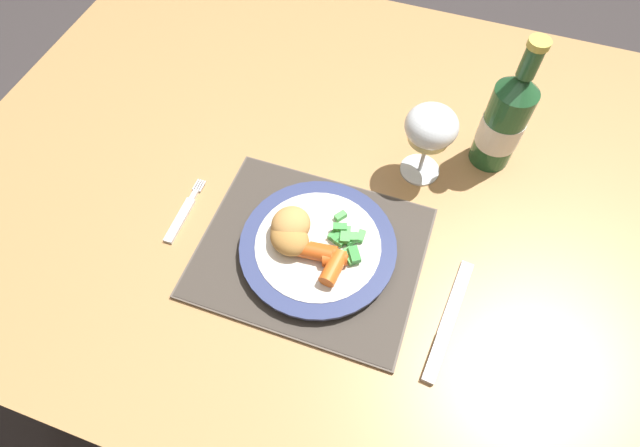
# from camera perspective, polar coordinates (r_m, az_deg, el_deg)

# --- Properties ---
(ground_plane) EXTENTS (6.00, 6.00, 0.00)m
(ground_plane) POSITION_cam_1_polar(r_m,az_deg,el_deg) (1.49, 1.39, -12.13)
(ground_plane) COLOR #383333
(dining_table) EXTENTS (1.29, 0.97, 0.74)m
(dining_table) POSITION_cam_1_polar(r_m,az_deg,el_deg) (0.90, 2.25, 2.01)
(dining_table) COLOR #AD7F4C
(dining_table) RESTS_ON ground
(placemat) EXTENTS (0.33, 0.27, 0.01)m
(placemat) POSITION_cam_1_polar(r_m,az_deg,el_deg) (0.75, -0.76, -3.32)
(placemat) COLOR brown
(placemat) RESTS_ON dining_table
(dinner_plate) EXTENTS (0.23, 0.23, 0.02)m
(dinner_plate) POSITION_cam_1_polar(r_m,az_deg,el_deg) (0.74, -0.23, -2.72)
(dinner_plate) COLOR silver
(dinner_plate) RESTS_ON placemat
(breaded_croquettes) EXTENTS (0.08, 0.09, 0.04)m
(breaded_croquettes) POSITION_cam_1_polar(r_m,az_deg,el_deg) (0.72, -3.50, -0.90)
(breaded_croquettes) COLOR tan
(breaded_croquettes) RESTS_ON dinner_plate
(green_beans_pile) EXTENTS (0.06, 0.08, 0.02)m
(green_beans_pile) POSITION_cam_1_polar(r_m,az_deg,el_deg) (0.73, 3.00, -1.72)
(green_beans_pile) COLOR #4CA84C
(green_beans_pile) RESTS_ON dinner_plate
(glazed_carrots) EXTENTS (0.08, 0.06, 0.02)m
(glazed_carrots) POSITION_cam_1_polar(r_m,az_deg,el_deg) (0.70, 0.66, -3.95)
(glazed_carrots) COLOR #CC5119
(glazed_carrots) RESTS_ON dinner_plate
(fork) EXTENTS (0.02, 0.12, 0.01)m
(fork) POSITION_cam_1_polar(r_m,az_deg,el_deg) (0.81, -15.42, 0.95)
(fork) COLOR silver
(fork) RESTS_ON dining_table
(table_knife) EXTENTS (0.04, 0.19, 0.01)m
(table_knife) POSITION_cam_1_polar(r_m,az_deg,el_deg) (0.72, 14.11, -11.71)
(table_knife) COLOR silver
(table_knife) RESTS_ON dining_table
(wine_glass) EXTENTS (0.08, 0.08, 0.14)m
(wine_glass) POSITION_cam_1_polar(r_m,az_deg,el_deg) (0.78, 12.54, 10.49)
(wine_glass) COLOR silver
(wine_glass) RESTS_ON dining_table
(bottle) EXTENTS (0.07, 0.07, 0.24)m
(bottle) POSITION_cam_1_polar(r_m,az_deg,el_deg) (0.84, 20.34, 10.98)
(bottle) COLOR #23562D
(bottle) RESTS_ON dining_table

